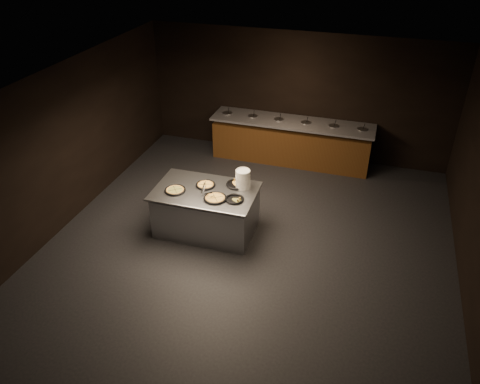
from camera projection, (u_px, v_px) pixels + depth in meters
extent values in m
cube|color=black|center=(247.00, 251.00, 8.21)|extent=(7.00, 8.00, 0.01)
cube|color=black|center=(248.00, 92.00, 6.68)|extent=(7.00, 8.00, 0.01)
cube|color=black|center=(297.00, 96.00, 10.70)|extent=(7.00, 0.01, 2.90)
cube|color=black|center=(59.00, 150.00, 8.34)|extent=(0.01, 8.00, 2.90)
cube|color=#4F2E12|center=(291.00, 144.00, 10.88)|extent=(3.60, 0.75, 0.85)
cube|color=slate|center=(292.00, 122.00, 10.60)|extent=(3.70, 0.83, 0.05)
cube|color=#3C210D|center=(290.00, 159.00, 11.09)|extent=(3.60, 0.69, 0.08)
cylinder|color=#A9ACB0|center=(228.00, 114.00, 10.99)|extent=(0.22, 0.22, 0.08)
cylinder|color=#477D32|center=(227.00, 113.00, 10.98)|extent=(0.19, 0.19, 0.02)
cylinder|color=black|center=(228.00, 110.00, 10.91)|extent=(0.04, 0.10, 0.19)
cylinder|color=#A9ACB0|center=(253.00, 117.00, 10.83)|extent=(0.22, 0.22, 0.08)
cylinder|color=#477D32|center=(253.00, 116.00, 10.82)|extent=(0.19, 0.19, 0.02)
cylinder|color=black|center=(254.00, 113.00, 10.75)|extent=(0.04, 0.10, 0.19)
cylinder|color=#A9ACB0|center=(279.00, 121.00, 10.67)|extent=(0.22, 0.22, 0.08)
cylinder|color=#477D32|center=(279.00, 119.00, 10.66)|extent=(0.19, 0.19, 0.02)
cylinder|color=black|center=(280.00, 116.00, 10.59)|extent=(0.04, 0.10, 0.19)
cylinder|color=#A9ACB0|center=(306.00, 124.00, 10.52)|extent=(0.22, 0.22, 0.08)
cylinder|color=#477D32|center=(306.00, 123.00, 10.50)|extent=(0.19, 0.19, 0.02)
cylinder|color=black|center=(307.00, 120.00, 10.43)|extent=(0.04, 0.10, 0.19)
cylinder|color=#A9ACB0|center=(333.00, 127.00, 10.36)|extent=(0.22, 0.22, 0.08)
cylinder|color=#477D32|center=(333.00, 126.00, 10.34)|extent=(0.19, 0.19, 0.02)
cylinder|color=black|center=(335.00, 123.00, 10.28)|extent=(0.04, 0.10, 0.19)
cylinder|color=#A9ACB0|center=(362.00, 131.00, 10.20)|extent=(0.22, 0.22, 0.08)
cylinder|color=#477D32|center=(362.00, 130.00, 10.19)|extent=(0.19, 0.19, 0.02)
cylinder|color=black|center=(364.00, 126.00, 10.12)|extent=(0.04, 0.10, 0.19)
cube|color=#A9ACB0|center=(206.00, 212.00, 8.54)|extent=(1.75, 1.09, 0.78)
cube|color=#A9ACB0|center=(205.00, 191.00, 8.30)|extent=(1.84, 1.17, 0.04)
cylinder|color=#A9ACB0|center=(193.00, 208.00, 7.84)|extent=(1.82, 0.07, 0.04)
cylinder|color=silver|center=(243.00, 179.00, 8.28)|extent=(0.26, 0.26, 0.35)
cylinder|color=black|center=(175.00, 191.00, 8.26)|extent=(0.35, 0.35, 0.01)
torus|color=black|center=(175.00, 190.00, 8.25)|extent=(0.38, 0.38, 0.04)
torus|color=#9B5F28|center=(175.00, 190.00, 8.25)|extent=(0.31, 0.31, 0.03)
cylinder|color=tan|center=(175.00, 190.00, 8.25)|extent=(0.27, 0.27, 0.02)
cube|color=black|center=(175.00, 190.00, 8.25)|extent=(0.17, 0.22, 0.00)
cube|color=black|center=(175.00, 190.00, 8.25)|extent=(0.22, 0.17, 0.00)
cylinder|color=black|center=(206.00, 185.00, 8.42)|extent=(0.33, 0.33, 0.01)
torus|color=black|center=(205.00, 185.00, 8.41)|extent=(0.35, 0.35, 0.04)
torus|color=#9B5F28|center=(205.00, 185.00, 8.41)|extent=(0.29, 0.29, 0.03)
cylinder|color=#ECCC56|center=(205.00, 185.00, 8.41)|extent=(0.25, 0.25, 0.02)
cube|color=black|center=(205.00, 184.00, 8.40)|extent=(0.10, 0.24, 0.00)
cube|color=black|center=(205.00, 184.00, 8.40)|extent=(0.24, 0.10, 0.00)
cylinder|color=black|center=(237.00, 185.00, 8.44)|extent=(0.36, 0.36, 0.01)
torus|color=black|center=(237.00, 184.00, 8.43)|extent=(0.39, 0.39, 0.04)
cylinder|color=black|center=(215.00, 199.00, 8.04)|extent=(0.38, 0.38, 0.01)
torus|color=black|center=(215.00, 198.00, 8.03)|extent=(0.40, 0.40, 0.04)
torus|color=#9B5F28|center=(215.00, 198.00, 8.03)|extent=(0.34, 0.34, 0.03)
cylinder|color=#ECCC56|center=(215.00, 198.00, 8.03)|extent=(0.30, 0.30, 0.02)
cube|color=black|center=(215.00, 198.00, 8.03)|extent=(0.25, 0.18, 0.00)
cube|color=black|center=(215.00, 198.00, 8.03)|extent=(0.18, 0.25, 0.00)
cylinder|color=black|center=(235.00, 200.00, 8.01)|extent=(0.30, 0.30, 0.01)
torus|color=black|center=(235.00, 199.00, 8.00)|extent=(0.33, 0.33, 0.04)
cube|color=#A9ACB0|center=(206.00, 187.00, 8.33)|extent=(0.10, 0.12, 0.00)
cylinder|color=black|center=(203.00, 188.00, 8.16)|extent=(0.03, 0.20, 0.13)
cylinder|color=#A9ACB0|center=(204.00, 188.00, 8.25)|extent=(0.02, 0.11, 0.08)
cube|color=#A9ACB0|center=(215.00, 199.00, 8.00)|extent=(0.12, 0.11, 0.00)
cylinder|color=black|center=(208.00, 193.00, 8.03)|extent=(0.18, 0.08, 0.12)
cylinder|color=#A9ACB0|center=(212.00, 197.00, 8.02)|extent=(0.09, 0.04, 0.07)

